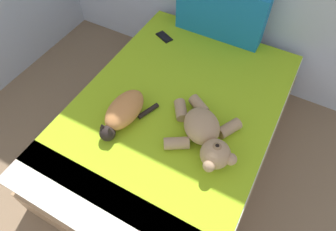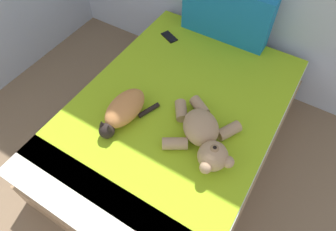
{
  "view_description": "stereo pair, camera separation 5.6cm",
  "coord_description": "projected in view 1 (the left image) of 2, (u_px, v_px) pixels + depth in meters",
  "views": [
    {
      "loc": [
        2.28,
        1.86,
        2.07
      ],
      "look_at": [
        1.74,
        2.85,
        0.56
      ],
      "focal_mm": 31.35,
      "sensor_mm": 36.0,
      "label": 1
    },
    {
      "loc": [
        2.32,
        1.88,
        2.07
      ],
      "look_at": [
        1.74,
        2.85,
        0.56
      ],
      "focal_mm": 31.35,
      "sensor_mm": 36.0,
      "label": 2
    }
  ],
  "objects": [
    {
      "name": "patterned_cushion",
      "position": [
        221.0,
        11.0,
        2.28
      ],
      "size": [
        0.71,
        0.15,
        0.43
      ],
      "color": "#1972AD",
      "rests_on": "bed"
    },
    {
      "name": "teddy_bear",
      "position": [
        205.0,
        134.0,
        1.75
      ],
      "size": [
        0.53,
        0.51,
        0.19
      ],
      "color": "tan",
      "rests_on": "bed"
    },
    {
      "name": "cell_phone",
      "position": [
        164.0,
        37.0,
        2.42
      ],
      "size": [
        0.16,
        0.13,
        0.01
      ],
      "color": "black",
      "rests_on": "bed"
    },
    {
      "name": "bed",
      "position": [
        174.0,
        129.0,
        2.19
      ],
      "size": [
        1.34,
        1.92,
        0.52
      ],
      "color": "#9E7A56",
      "rests_on": "ground_plane"
    },
    {
      "name": "cat",
      "position": [
        123.0,
        112.0,
        1.87
      ],
      "size": [
        0.25,
        0.42,
        0.15
      ],
      "color": "#D18447",
      "rests_on": "bed"
    }
  ]
}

